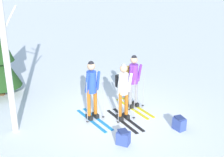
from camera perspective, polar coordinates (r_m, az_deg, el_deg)
ground_plane at (r=8.95m, az=0.06°, el=-7.34°), size 400.00×400.00×0.00m
skier_in_blue at (r=8.39m, az=-3.96°, el=-1.82°), size 0.68×1.68×1.80m
skier_in_white at (r=8.37m, az=2.21°, el=-1.94°), size 0.60×1.66×1.75m
skier_in_purple at (r=9.17m, az=4.20°, el=0.01°), size 0.63×1.75×1.75m
birch_tree_tall at (r=7.73m, az=-20.37°, el=6.53°), size 1.13×0.93×4.78m
backpack_on_snow_front at (r=8.36m, az=13.04°, el=-8.57°), size 0.31×0.37×0.38m
backpack_on_snow_beside at (r=7.52m, az=2.23°, el=-11.49°), size 0.40×0.40×0.38m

